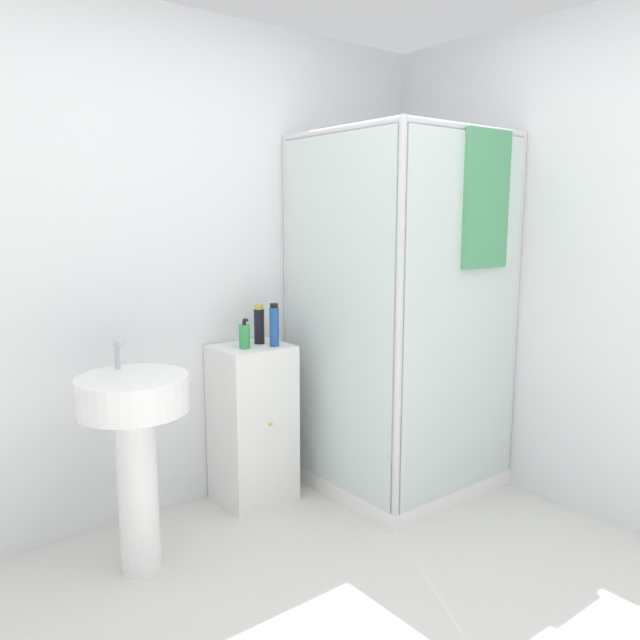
% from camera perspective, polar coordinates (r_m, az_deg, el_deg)
% --- Properties ---
extents(wall_back, '(6.40, 0.06, 2.50)m').
position_cam_1_polar(wall_back, '(3.19, -14.87, 4.47)').
color(wall_back, silver).
rests_on(wall_back, ground_plane).
extents(shower_enclosure, '(0.92, 0.95, 1.95)m').
position_cam_1_polar(shower_enclosure, '(3.51, 7.35, -7.02)').
color(shower_enclosure, white).
rests_on(shower_enclosure, ground_plane).
extents(vanity_cabinet, '(0.38, 0.35, 0.84)m').
position_cam_1_polar(vanity_cabinet, '(3.38, -6.18, -9.37)').
color(vanity_cabinet, white).
rests_on(vanity_cabinet, ground_plane).
extents(sink, '(0.46, 0.46, 0.99)m').
position_cam_1_polar(sink, '(2.76, -16.56, -9.84)').
color(sink, white).
rests_on(sink, ground_plane).
extents(soap_dispenser, '(0.06, 0.06, 0.16)m').
position_cam_1_polar(soap_dispenser, '(3.19, -6.92, -1.47)').
color(soap_dispenser, green).
rests_on(soap_dispenser, vanity_cabinet).
extents(shampoo_bottle_tall_black, '(0.05, 0.05, 0.21)m').
position_cam_1_polar(shampoo_bottle_tall_black, '(3.30, -5.58, -0.44)').
color(shampoo_bottle_tall_black, black).
rests_on(shampoo_bottle_tall_black, vanity_cabinet).
extents(shampoo_bottle_blue, '(0.05, 0.05, 0.22)m').
position_cam_1_polar(shampoo_bottle_blue, '(3.23, -4.21, -0.50)').
color(shampoo_bottle_blue, '#1E4C93').
rests_on(shampoo_bottle_blue, vanity_cabinet).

